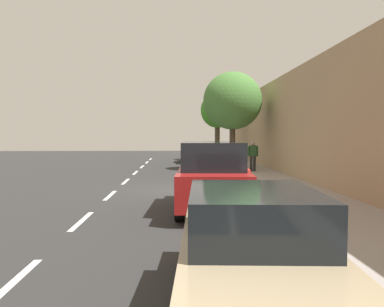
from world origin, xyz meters
TOP-DOWN VIEW (x-y plane):
  - ground at (0.00, 0.00)m, footprint 75.24×75.24m
  - sidewalk at (3.79, 0.00)m, footprint 3.47×47.02m
  - curb_edge at (1.98, 0.00)m, footprint 0.16×47.02m
  - lane_stripe_centre at (-2.61, -1.41)m, footprint 0.14×44.20m
  - lane_stripe_bike_edge at (0.51, 0.00)m, footprint 0.12×47.02m
  - building_facade at (5.78, 0.00)m, footprint 0.50×47.02m
  - parked_sedan_tan_nearest at (0.78, -10.79)m, footprint 2.04×4.50m
  - parked_suv_red_second at (0.83, -4.30)m, footprint 2.17×4.80m
  - parked_sedan_black_mid at (1.06, 15.33)m, footprint 1.94×4.45m
  - bicycle_at_curb at (1.52, 7.32)m, footprint 1.68×0.56m
  - cyclist_with_backpack at (1.74, 6.88)m, footprint 0.52×0.55m
  - street_tree_near_cyclist at (3.21, 8.48)m, footprint 3.61×3.61m
  - street_tree_mid_block at (3.21, 17.74)m, footprint 2.84×2.84m
  - pedestrian_on_phone at (4.10, 6.43)m, footprint 0.61×0.29m
  - fire_hydrant at (2.41, -1.39)m, footprint 0.22×0.22m

SIDE VIEW (x-z plane):
  - ground at x=0.00m, z-range 0.00..0.00m
  - lane_stripe_bike_edge at x=0.51m, z-range 0.00..0.01m
  - lane_stripe_centre at x=-2.61m, z-range 0.00..0.01m
  - sidewalk at x=3.79m, z-range 0.00..0.12m
  - curb_edge at x=1.98m, z-range 0.00..0.12m
  - bicycle_at_curb at x=1.52m, z-range 0.00..0.73m
  - fire_hydrant at x=2.41m, z-range 0.12..0.96m
  - parked_sedan_tan_nearest at x=0.78m, z-range -0.01..1.51m
  - parked_sedan_black_mid at x=1.06m, z-range -0.01..1.51m
  - cyclist_with_backpack at x=1.74m, z-range 0.17..1.83m
  - parked_suv_red_second at x=0.83m, z-range 0.03..2.02m
  - pedestrian_on_phone at x=4.10m, z-range 0.24..1.95m
  - building_facade at x=5.78m, z-range 0.00..5.43m
  - street_tree_mid_block at x=3.21m, z-range 1.39..7.06m
  - street_tree_near_cyclist at x=3.21m, z-range 1.29..7.23m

